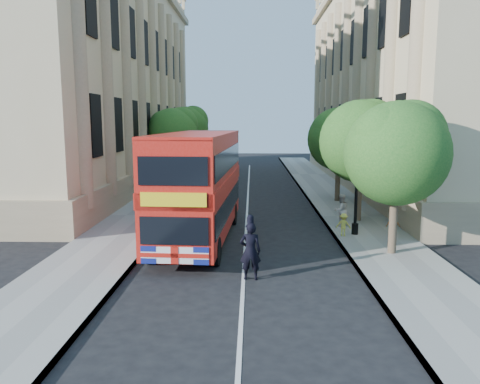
# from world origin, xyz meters

# --- Properties ---
(ground) EXTENTS (120.00, 120.00, 0.00)m
(ground) POSITION_xyz_m (0.00, 0.00, 0.00)
(ground) COLOR black
(ground) RESTS_ON ground
(pavement_right) EXTENTS (3.50, 80.00, 0.12)m
(pavement_right) POSITION_xyz_m (5.75, 10.00, 0.06)
(pavement_right) COLOR gray
(pavement_right) RESTS_ON ground
(pavement_left) EXTENTS (3.50, 80.00, 0.12)m
(pavement_left) POSITION_xyz_m (-5.75, 10.00, 0.06)
(pavement_left) COLOR gray
(pavement_left) RESTS_ON ground
(building_right) EXTENTS (12.00, 38.00, 18.00)m
(building_right) POSITION_xyz_m (13.80, 24.00, 9.00)
(building_right) COLOR #C4B288
(building_right) RESTS_ON ground
(building_left) EXTENTS (12.00, 38.00, 18.00)m
(building_left) POSITION_xyz_m (-13.80, 24.00, 9.00)
(building_left) COLOR #C4B288
(building_left) RESTS_ON ground
(tree_right_near) EXTENTS (4.00, 4.00, 6.08)m
(tree_right_near) POSITION_xyz_m (5.84, 3.03, 4.25)
(tree_right_near) COLOR #473828
(tree_right_near) RESTS_ON ground
(tree_right_mid) EXTENTS (4.20, 4.20, 6.37)m
(tree_right_mid) POSITION_xyz_m (5.84, 9.03, 4.45)
(tree_right_mid) COLOR #473828
(tree_right_mid) RESTS_ON ground
(tree_right_far) EXTENTS (4.00, 4.00, 6.15)m
(tree_right_far) POSITION_xyz_m (5.84, 15.03, 4.31)
(tree_right_far) COLOR #473828
(tree_right_far) RESTS_ON ground
(tree_left_far) EXTENTS (4.00, 4.00, 6.30)m
(tree_left_far) POSITION_xyz_m (-5.96, 22.03, 4.44)
(tree_left_far) COLOR #473828
(tree_left_far) RESTS_ON ground
(tree_left_back) EXTENTS (4.20, 4.20, 6.65)m
(tree_left_back) POSITION_xyz_m (-5.96, 30.03, 4.71)
(tree_left_back) COLOR #473828
(tree_left_back) RESTS_ON ground
(lamp_post) EXTENTS (0.32, 0.32, 5.16)m
(lamp_post) POSITION_xyz_m (5.00, 6.00, 2.51)
(lamp_post) COLOR black
(lamp_post) RESTS_ON pavement_right
(double_decker_bus) EXTENTS (3.21, 10.20, 4.65)m
(double_decker_bus) POSITION_xyz_m (-2.04, 5.16, 2.57)
(double_decker_bus) COLOR #B5160C
(double_decker_bus) RESTS_ON ground
(box_van) EXTENTS (2.55, 5.47, 3.05)m
(box_van) POSITION_xyz_m (-2.91, 12.70, 1.49)
(box_van) COLOR black
(box_van) RESTS_ON ground
(police_constable) EXTENTS (0.72, 0.47, 1.96)m
(police_constable) POSITION_xyz_m (0.23, 0.07, 0.98)
(police_constable) COLOR black
(police_constable) RESTS_ON ground
(woman_pedestrian) EXTENTS (0.94, 0.84, 1.58)m
(woman_pedestrian) POSITION_xyz_m (4.66, 7.66, 0.91)
(woman_pedestrian) COLOR beige
(woman_pedestrian) RESTS_ON pavement_right
(child_a) EXTENTS (0.62, 0.31, 1.02)m
(child_a) POSITION_xyz_m (6.54, 5.41, 0.63)
(child_a) COLOR orange
(child_a) RESTS_ON pavement_right
(child_b) EXTENTS (0.75, 0.54, 1.03)m
(child_b) POSITION_xyz_m (4.40, 5.64, 0.64)
(child_b) COLOR #D5D348
(child_b) RESTS_ON pavement_right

